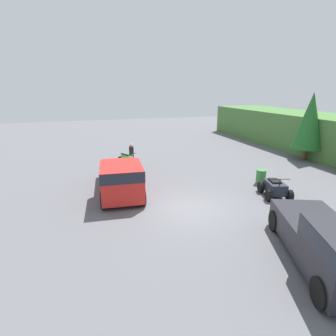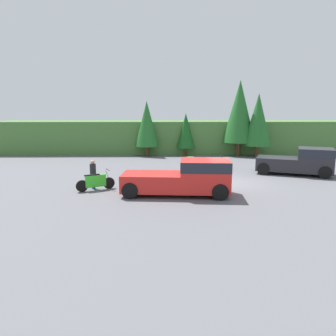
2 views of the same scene
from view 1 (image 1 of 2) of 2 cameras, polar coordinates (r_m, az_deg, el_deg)
name	(u,v)px [view 1 (image 1 of 2)]	position (r m, az deg, el deg)	size (l,w,h in m)	color
ground_plane	(188,208)	(13.14, 4.44, -8.72)	(80.00, 80.00, 0.00)	#5B5B60
tree_left	(310,121)	(24.01, 28.51, 8.99)	(2.39, 2.39, 5.44)	brown
pickup_truck_red	(121,176)	(14.73, -10.24, -1.78)	(5.94, 2.64, 1.94)	red
pickup_truck_second	(334,244)	(9.98, 32.44, -13.79)	(5.54, 3.86, 1.94)	#232328
dirt_bike	(127,161)	(19.91, -8.92, 1.59)	(2.04, 1.20, 1.16)	black
quad_atv	(275,188)	(15.45, 22.24, -4.12)	(2.10, 1.77, 1.18)	black
rider_person	(131,154)	(20.06, -7.95, 3.07)	(0.46, 0.46, 1.71)	navy
steel_barrel	(261,177)	(17.20, 19.56, -1.81)	(0.58, 0.58, 0.88)	#387A38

